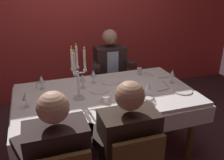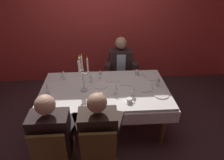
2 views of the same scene
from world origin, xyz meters
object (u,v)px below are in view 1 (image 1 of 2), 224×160
(wine_glass_2, at_px, (82,78))
(seated_diner_0, at_px, (58,159))
(water_tumbler_0, at_px, (139,71))
(coffee_cup_1, at_px, (106,99))
(wine_glass_1, at_px, (125,87))
(wine_glass_6, at_px, (26,96))
(seated_diner_1, at_px, (129,144))
(wine_glass_3, at_px, (93,74))
(wine_glass_5, at_px, (149,86))
(dinner_plate_1, at_px, (99,90))
(seated_diner_2, at_px, (110,64))
(coffee_cup_0, at_px, (149,101))
(dinner_plate_2, at_px, (110,81))
(dinner_plate_0, at_px, (183,91))
(wine_glass_0, at_px, (41,80))
(wine_glass_4, at_px, (172,74))
(dining_table, at_px, (106,103))

(wine_glass_2, xyz_separation_m, seated_diner_0, (-0.41, -1.09, -0.12))
(water_tumbler_0, xyz_separation_m, coffee_cup_1, (-0.62, -0.56, -0.02))
(wine_glass_1, xyz_separation_m, wine_glass_6, (-0.96, 0.09, 0.00))
(coffee_cup_1, xyz_separation_m, seated_diner_1, (-0.03, -0.69, -0.03))
(wine_glass_1, distance_m, coffee_cup_1, 0.24)
(wine_glass_6, bearing_deg, wine_glass_3, 26.03)
(wine_glass_5, relative_size, seated_diner_0, 0.13)
(wine_glass_2, height_order, wine_glass_3, same)
(wine_glass_2, relative_size, seated_diner_0, 0.13)
(dinner_plate_1, distance_m, wine_glass_3, 0.25)
(wine_glass_2, xyz_separation_m, coffee_cup_1, (0.14, -0.40, -0.09))
(wine_glass_1, height_order, seated_diner_2, seated_diner_2)
(wine_glass_2, distance_m, wine_glass_6, 0.66)
(coffee_cup_0, distance_m, seated_diner_2, 1.25)
(wine_glass_1, distance_m, seated_diner_1, 0.78)
(dinner_plate_2, relative_size, wine_glass_3, 1.52)
(seated_diner_1, distance_m, seated_diner_2, 1.82)
(dinner_plate_0, height_order, wine_glass_5, wine_glass_5)
(wine_glass_0, bearing_deg, wine_glass_3, -0.88)
(coffee_cup_0, distance_m, seated_diner_1, 0.67)
(wine_glass_4, relative_size, seated_diner_0, 0.13)
(dinner_plate_1, height_order, seated_diner_1, seated_diner_1)
(water_tumbler_0, relative_size, coffee_cup_1, 0.70)
(wine_glass_4, height_order, water_tumbler_0, wine_glass_4)
(wine_glass_0, relative_size, wine_glass_1, 1.00)
(wine_glass_3, distance_m, seated_diner_0, 1.32)
(dinner_plate_0, relative_size, wine_glass_6, 1.26)
(wine_glass_1, relative_size, water_tumbler_0, 1.77)
(seated_diner_2, bearing_deg, wine_glass_1, -99.58)
(dinner_plate_0, distance_m, wine_glass_1, 0.66)
(wine_glass_6, height_order, coffee_cup_1, wine_glass_6)
(wine_glass_4, bearing_deg, dining_table, -178.74)
(wine_glass_0, height_order, wine_glass_2, same)
(dinner_plate_0, height_order, seated_diner_0, seated_diner_0)
(seated_diner_1, bearing_deg, wine_glass_1, 71.25)
(wine_glass_0, bearing_deg, wine_glass_1, -30.33)
(water_tumbler_0, bearing_deg, wine_glass_2, -167.91)
(seated_diner_0, bearing_deg, wine_glass_5, 33.47)
(wine_glass_6, height_order, seated_diner_2, seated_diner_2)
(water_tumbler_0, bearing_deg, seated_diner_2, 113.95)
(dinner_plate_2, height_order, coffee_cup_1, coffee_cup_1)
(wine_glass_6, xyz_separation_m, coffee_cup_1, (0.74, -0.13, -0.09))
(wine_glass_1, distance_m, wine_glass_5, 0.25)
(dinner_plate_1, height_order, coffee_cup_1, coffee_cup_1)
(wine_glass_0, xyz_separation_m, seated_diner_1, (0.55, -1.20, -0.12))
(water_tumbler_0, bearing_deg, wine_glass_4, -53.96)
(wine_glass_5, height_order, seated_diner_2, seated_diner_2)
(coffee_cup_0, bearing_deg, seated_diner_0, -150.97)
(dinner_plate_0, height_order, wine_glass_1, wine_glass_1)
(wine_glass_5, bearing_deg, dinner_plate_0, -1.60)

